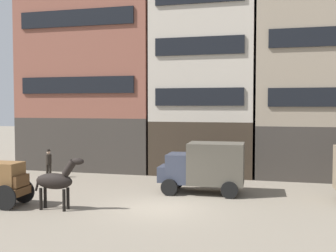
{
  "coord_description": "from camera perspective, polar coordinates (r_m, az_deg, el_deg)",
  "views": [
    {
      "loc": [
        4.78,
        -17.09,
        4.54
      ],
      "look_at": [
        -0.13,
        2.16,
        3.52
      ],
      "focal_mm": 43.46,
      "sensor_mm": 36.0,
      "label": 1
    }
  ],
  "objects": [
    {
      "name": "ground_plane",
      "position": [
        18.31,
        -1.3,
        -11.43
      ],
      "size": [
        120.0,
        120.0,
        0.0
      ],
      "primitive_type": "plane",
      "color": "slate"
    },
    {
      "name": "building_far_left",
      "position": [
        30.68,
        -10.13,
        6.64
      ],
      "size": [
        10.14,
        6.52,
        13.03
      ],
      "color": "#38332D",
      "rests_on": "ground_plane"
    },
    {
      "name": "building_center_left",
      "position": [
        28.3,
        5.41,
        7.36
      ],
      "size": [
        7.09,
        6.52,
        13.38
      ],
      "color": "#33281E",
      "rests_on": "ground_plane"
    },
    {
      "name": "building_center_right",
      "position": [
        28.42,
        21.63,
        11.39
      ],
      "size": [
        9.34,
        6.52,
        17.57
      ],
      "color": "#38332D",
      "rests_on": "ground_plane"
    },
    {
      "name": "draft_horse",
      "position": [
        18.42,
        -15.39,
        -7.41
      ],
      "size": [
        2.35,
        0.63,
        2.3
      ],
      "color": "black",
      "rests_on": "ground_plane"
    },
    {
      "name": "delivery_truck_near",
      "position": [
        21.09,
        5.17,
        -5.58
      ],
      "size": [
        4.4,
        2.24,
        2.62
      ],
      "color": "#333847",
      "rests_on": "ground_plane"
    },
    {
      "name": "pedestrian_officer",
      "position": [
        26.55,
        -16.4,
        -4.9
      ],
      "size": [
        0.42,
        0.42,
        1.79
      ],
      "color": "black",
      "rests_on": "ground_plane"
    }
  ]
}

